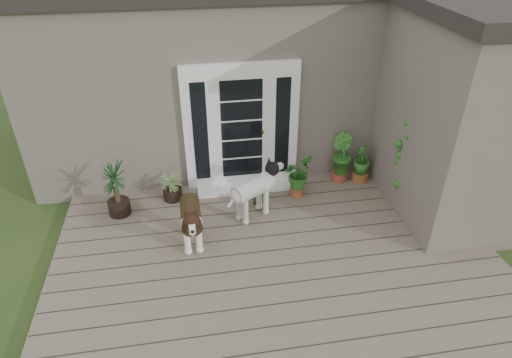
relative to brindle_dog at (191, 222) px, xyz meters
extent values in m
cube|color=#6B5B4C|center=(1.14, -0.68, -0.44)|extent=(6.20, 4.60, 0.12)
cube|color=#665E54|center=(1.14, 3.57, 1.05)|extent=(7.40, 4.00, 3.10)
cube|color=#665E54|center=(4.04, 0.42, 1.05)|extent=(1.60, 2.40, 3.10)
cube|color=#2D2826|center=(4.04, 0.42, 2.70)|extent=(1.80, 2.60, 0.20)
cube|color=white|center=(0.94, 1.52, 0.70)|extent=(1.90, 0.14, 2.15)
cube|color=white|center=(0.94, 1.32, -0.35)|extent=(1.60, 0.40, 0.05)
imported|color=#20651D|center=(1.79, 0.98, -0.07)|extent=(0.65, 0.65, 0.62)
imported|color=#215A19|center=(2.65, 1.32, -0.05)|extent=(0.55, 0.55, 0.66)
imported|color=#19591D|center=(3.01, 1.25, -0.10)|extent=(0.51, 0.51, 0.56)
camera|label=1|loc=(0.07, -5.07, 3.85)|focal=31.14mm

